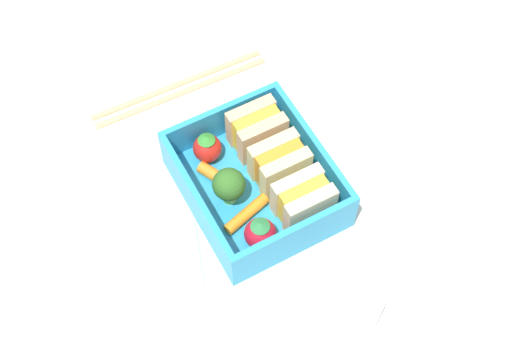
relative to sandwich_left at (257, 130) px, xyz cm
name	(u,v)px	position (x,y,z in cm)	size (l,w,h in cm)	color
ground_plane	(256,198)	(4.53, -2.55, -4.44)	(120.00, 120.00, 2.00)	beige
bento_tray	(256,190)	(4.53, -2.55, -2.84)	(15.38, 13.15, 1.20)	#2C9ACE
bento_rim	(256,176)	(4.53, -2.55, -0.20)	(15.38, 13.15, 4.08)	#2C9ACE
sandwich_left	(257,130)	(0.00, 0.00, 0.00)	(3.74, 5.11, 4.48)	#E4B380
sandwich_center_left	(279,164)	(4.53, 0.00, 0.00)	(3.74, 5.11, 4.48)	beige
sandwich_center	(303,200)	(9.05, 0.00, 0.00)	(3.74, 5.11, 4.48)	beige
strawberry_far_left	(207,148)	(-0.90, -5.07, -0.68)	(2.89, 2.89, 3.49)	red
carrot_stick_far_left	(218,177)	(2.16, -5.44, -1.63)	(1.22, 1.22, 4.42)	orange
broccoli_floret	(228,183)	(4.30, -5.44, 0.43)	(3.17, 3.17, 4.43)	#8FC05F
carrot_stick_left	(247,214)	(6.99, -4.91, -1.68)	(1.13, 1.13, 5.03)	orange
strawberry_left	(260,233)	(9.85, -5.01, -0.61)	(3.02, 3.02, 3.62)	red
chopstick_pair	(180,87)	(-10.80, -3.62, -3.09)	(2.40, 19.84, 0.70)	tan
drinking_glass	(344,310)	(20.20, -2.66, 0.90)	(5.69, 5.69, 8.69)	white
folded_napkin	(145,284)	(8.23, -16.23, -3.24)	(11.43, 10.84, 0.40)	silver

